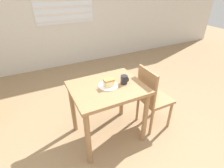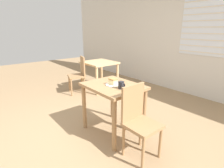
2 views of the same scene
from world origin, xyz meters
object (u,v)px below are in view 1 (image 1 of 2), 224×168
(chair_near_window, at_px, (152,97))
(cake_slice, at_px, (109,82))
(plate, at_px, (108,86))
(dining_table_near, at_px, (107,96))
(coffee_mug, at_px, (124,80))

(chair_near_window, xyz_separation_m, cake_slice, (-0.58, 0.08, 0.33))
(plate, bearing_deg, cake_slice, -87.27)
(cake_slice, bearing_deg, dining_table_near, 131.56)
(chair_near_window, xyz_separation_m, plate, (-0.58, 0.09, 0.28))
(cake_slice, distance_m, coffee_mug, 0.19)
(plate, height_order, cake_slice, cake_slice)
(chair_near_window, xyz_separation_m, coffee_mug, (-0.39, 0.07, 0.32))
(dining_table_near, xyz_separation_m, plate, (0.01, -0.00, 0.15))
(dining_table_near, relative_size, plate, 3.61)
(dining_table_near, bearing_deg, plate, -15.32)
(dining_table_near, distance_m, chair_near_window, 0.62)
(chair_near_window, distance_m, cake_slice, 0.67)
(dining_table_near, relative_size, coffee_mug, 8.14)
(dining_table_near, height_order, coffee_mug, coffee_mug)
(plate, bearing_deg, coffee_mug, -7.41)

